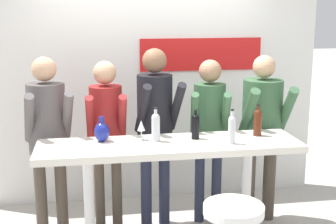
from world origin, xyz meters
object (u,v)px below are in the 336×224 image
person_far_left (47,127)px  wine_glass_0 (141,126)px  wine_bottle_3 (195,125)px  person_left (106,126)px  person_center_left (155,118)px  decorative_vase (102,132)px  person_center_right (262,121)px  wine_bottle_1 (258,121)px  person_center (209,123)px  tasting_table (170,161)px  wine_bottle_2 (232,128)px  wine_bottle_0 (156,126)px

person_far_left → wine_glass_0: size_ratio=9.82×
wine_bottle_3 → wine_glass_0: wine_bottle_3 is taller
person_left → person_center_left: bearing=1.3°
person_center_left → decorative_vase: bearing=-148.0°
person_center_right → wine_bottle_1: bearing=-114.8°
wine_bottle_1 → wine_glass_0: bearing=178.7°
wine_bottle_1 → decorative_vase: bearing=178.5°
person_center → wine_glass_0: 0.86m
tasting_table → person_center_right: person_center_right is taller
person_far_left → decorative_vase: size_ratio=7.90×
person_center_left → person_center_right: 1.08m
person_left → wine_bottle_1: (1.34, -0.48, 0.12)m
person_center_left → wine_bottle_1: (0.86, -0.49, 0.05)m
person_center_left → wine_bottle_1: size_ratio=6.15×
wine_glass_0 → wine_bottle_3: bearing=-4.5°
wine_bottle_3 → wine_bottle_2: bearing=-36.1°
person_center_left → person_far_left: bearing=173.0°
tasting_table → wine_glass_0: bearing=152.6°
wine_bottle_0 → decorative_vase: size_ratio=1.36×
wine_bottle_2 → tasting_table: bearing=167.5°
wine_bottle_2 → decorative_vase: wine_bottle_2 is taller
person_center_right → wine_bottle_0: person_center_right is taller
person_center → person_center_right: 0.54m
person_far_left → person_center_right: person_far_left is taller
tasting_table → person_center: size_ratio=1.34×
person_center → wine_bottle_2: size_ratio=5.56×
wine_bottle_3 → decorative_vase: (-0.81, 0.05, -0.03)m
wine_bottle_1 → decorative_vase: wine_bottle_1 is taller
tasting_table → wine_glass_0: wine_glass_0 is taller
wine_bottle_3 → wine_bottle_1: bearing=1.3°
wine_bottle_3 → person_far_left: bearing=160.1°
wine_bottle_1 → wine_bottle_3: size_ratio=1.09×
person_far_left → wine_bottle_1: (1.88, -0.46, 0.09)m
person_center_right → tasting_table: bearing=-151.8°
tasting_table → person_center_left: 0.64m
wine_bottle_1 → person_center_left: bearing=150.5°
person_center_left → decorative_vase: person_center_left is taller
person_center_right → decorative_vase: person_center_right is taller
person_far_left → tasting_table: bearing=-38.8°
wine_glass_0 → person_far_left: bearing=152.4°
person_center_right → wine_bottle_1: size_ratio=5.89×
decorative_vase → wine_bottle_2: bearing=-12.8°
wine_bottle_0 → wine_bottle_3: bearing=2.7°
person_far_left → wine_bottle_3: person_far_left is taller
wine_glass_0 → wine_bottle_1: bearing=-1.3°
person_center_right → wine_bottle_2: person_center_right is taller
person_center_right → person_center: bearing=176.4°
wine_bottle_2 → person_left: bearing=146.1°
person_left → wine_bottle_1: size_ratio=5.77×
wine_bottle_3 → person_center_right: bearing=29.8°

